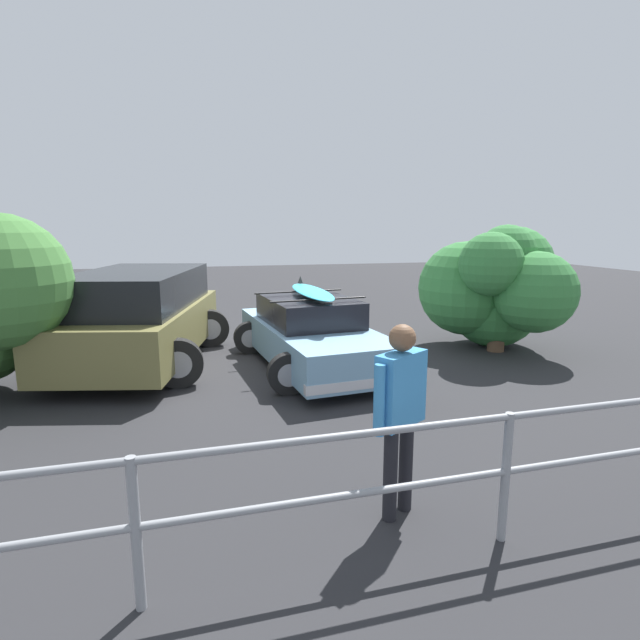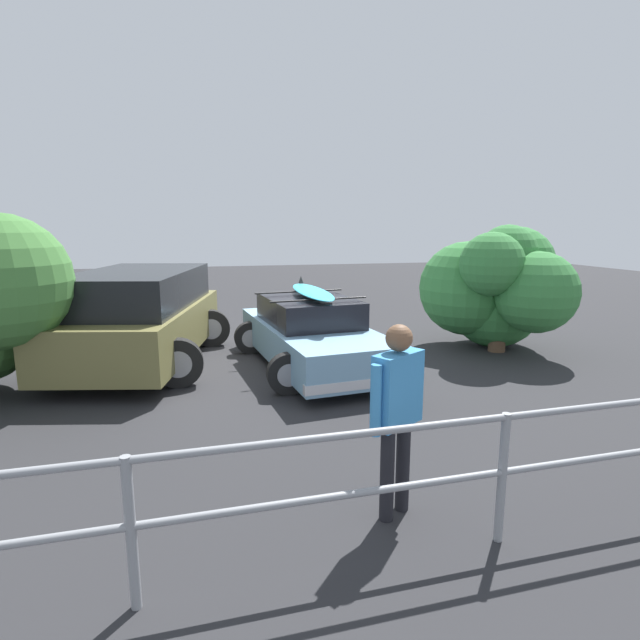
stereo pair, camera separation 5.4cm
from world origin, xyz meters
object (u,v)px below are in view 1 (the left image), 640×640
person_bystander (400,403)px  bush_near_left (497,285)px  sedan_car (311,334)px  suv_car (139,316)px

person_bystander → bush_near_left: 6.60m
sedan_car → bush_near_left: 3.97m
bush_near_left → sedan_car: bearing=5.0°
suv_car → person_bystander: size_ratio=2.82×
sedan_car → person_bystander: (0.33, 4.72, 0.42)m
sedan_car → suv_car: bearing=-16.2°
sedan_car → bush_near_left: (-3.89, -0.34, 0.71)m
suv_car → bush_near_left: bush_near_left is taller
person_bystander → bush_near_left: bush_near_left is taller
person_bystander → bush_near_left: size_ratio=0.58×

